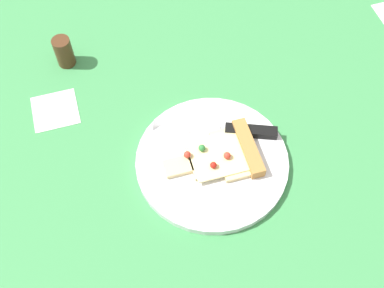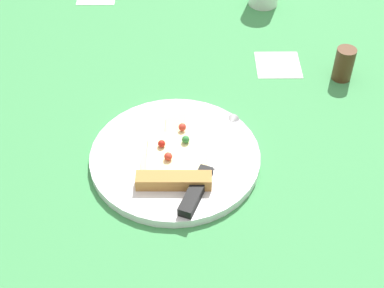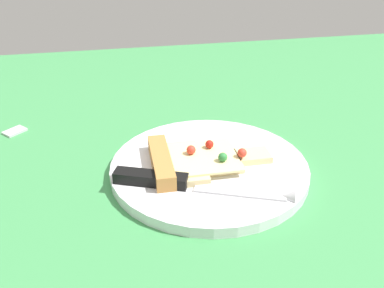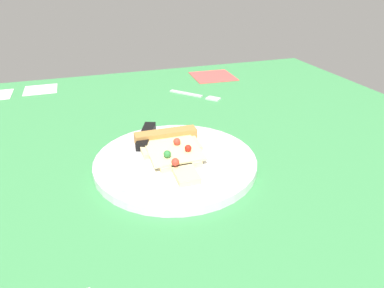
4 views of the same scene
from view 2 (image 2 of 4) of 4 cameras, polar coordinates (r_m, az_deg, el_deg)
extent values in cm
cube|color=#3D8C4C|center=(102.35, 2.26, 1.52)|extent=(146.21, 146.21, 3.00)
cube|color=white|center=(116.31, 8.81, 7.97)|extent=(9.00, 9.00, 0.20)
cylinder|color=silver|center=(94.05, -1.75, -1.35)|extent=(28.71, 28.71, 1.58)
cube|color=beige|center=(90.37, -1.83, -2.61)|extent=(11.06, 6.12, 1.00)
cube|color=beige|center=(94.19, -1.74, -0.15)|extent=(7.26, 5.68, 1.00)
cube|color=beige|center=(97.80, -1.67, 1.91)|extent=(3.65, 5.24, 1.00)
cube|color=#F2E099|center=(91.97, -1.79, -0.96)|extent=(9.30, 10.10, 0.30)
cube|color=#B27A3D|center=(87.91, -1.88, -3.78)|extent=(12.03, 2.73, 2.20)
sphere|color=red|center=(90.37, -2.46, -1.27)|extent=(1.34, 1.34, 1.34)
sphere|color=red|center=(95.30, -1.00, 1.75)|extent=(1.34, 1.34, 1.34)
sphere|color=#2D7A38|center=(93.13, -0.65, 0.48)|extent=(1.31, 1.31, 1.31)
sphere|color=#B21E14|center=(92.58, -3.14, 0.04)|extent=(1.24, 1.24, 1.24)
cube|color=silver|center=(95.10, 2.99, 0.04)|extent=(6.31, 11.89, 0.30)
cone|color=silver|center=(99.28, 4.13, 2.31)|extent=(2.60, 2.60, 2.00)
cube|color=black|center=(86.86, 0.40, -4.83)|extent=(5.75, 10.10, 1.60)
cylinder|color=#4C2D19|center=(113.43, 15.31, 7.92)|extent=(3.81, 3.81, 6.79)
camera|label=1|loc=(0.93, -42.03, 44.51)|focal=45.18mm
camera|label=3|loc=(0.79, 37.39, 9.24)|focal=39.15mm
camera|label=4|loc=(1.23, 5.50, 27.13)|focal=32.09mm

